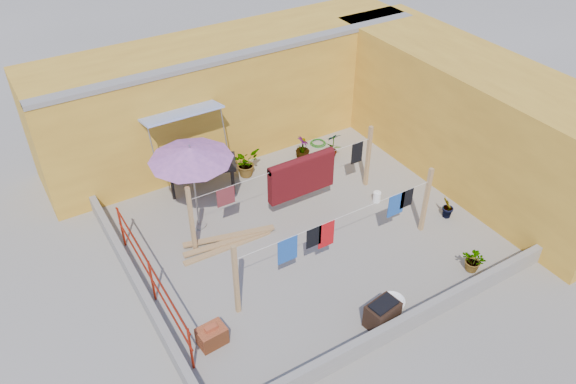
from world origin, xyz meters
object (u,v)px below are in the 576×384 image
at_px(white_basin, 392,301).
at_px(water_jug_b, 326,159).
at_px(water_jug_a, 377,197).
at_px(patio_umbrella, 190,154).
at_px(brazier, 382,314).
at_px(green_hose, 318,143).
at_px(outdoor_table, 201,165).
at_px(brick_stack, 212,336).
at_px(plant_back_a, 246,162).

xyz_separation_m(white_basin, water_jug_b, (1.78, 5.06, 0.11)).
bearing_deg(water_jug_b, white_basin, -109.34).
distance_m(white_basin, water_jug_a, 3.52).
distance_m(patio_umbrella, white_basin, 5.45).
relative_size(patio_umbrella, brazier, 3.24).
bearing_deg(green_hose, patio_umbrella, -160.18).
bearing_deg(outdoor_table, patio_umbrella, -118.66).
bearing_deg(brick_stack, patio_umbrella, 70.10).
xyz_separation_m(brick_stack, water_jug_b, (5.45, 4.04, -0.05)).
bearing_deg(green_hose, plant_back_a, -173.29).
bearing_deg(patio_umbrella, brazier, -68.27).
xyz_separation_m(patio_umbrella, green_hose, (4.63, 1.67, -2.07)).
bearing_deg(white_basin, brick_stack, 164.36).
height_order(white_basin, water_jug_a, water_jug_a).
xyz_separation_m(water_jug_b, green_hose, (0.41, 1.02, -0.12)).
distance_m(brick_stack, water_jug_b, 6.78).
height_order(brazier, green_hose, brazier).
relative_size(outdoor_table, green_hose, 4.12).
height_order(white_basin, water_jug_b, water_jug_b).
xyz_separation_m(brazier, plant_back_a, (0.15, 6.09, 0.11)).
bearing_deg(brazier, green_hose, 66.81).
bearing_deg(patio_umbrella, green_hose, 19.82).
relative_size(patio_umbrella, water_jug_b, 6.65).
relative_size(brick_stack, plant_back_a, 0.72).
height_order(water_jug_a, green_hose, water_jug_a).
relative_size(outdoor_table, water_jug_a, 6.16).
height_order(patio_umbrella, white_basin, patio_umbrella).
bearing_deg(white_basin, green_hose, 70.26).
xyz_separation_m(white_basin, water_jug_a, (1.92, 2.95, 0.09)).
distance_m(green_hose, plant_back_a, 2.64).
bearing_deg(patio_umbrella, white_basin, -61.06).
bearing_deg(brazier, brick_stack, 156.71).
relative_size(brazier, plant_back_a, 0.91).
height_order(water_jug_b, green_hose, water_jug_b).
bearing_deg(brick_stack, outdoor_table, 67.46).
xyz_separation_m(brick_stack, white_basin, (3.67, -1.03, -0.15)).
distance_m(patio_umbrella, water_jug_a, 5.00).
bearing_deg(plant_back_a, water_jug_a, -50.58).
height_order(brazier, water_jug_b, brazier).
xyz_separation_m(patio_umbrella, brazier, (1.89, -4.73, -1.81)).
xyz_separation_m(brazier, white_basin, (0.56, 0.31, -0.24)).
relative_size(water_jug_b, plant_back_a, 0.44).
bearing_deg(white_basin, outdoor_table, 106.34).
bearing_deg(brazier, plant_back_a, 88.63).
distance_m(brick_stack, green_hose, 7.74).
bearing_deg(brick_stack, water_jug_b, 36.52).
distance_m(white_basin, plant_back_a, 5.81).
xyz_separation_m(patio_umbrella, brick_stack, (-1.23, -3.39, -1.90)).
bearing_deg(patio_umbrella, brick_stack, -109.90).
bearing_deg(water_jug_a, patio_umbrella, 161.34).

